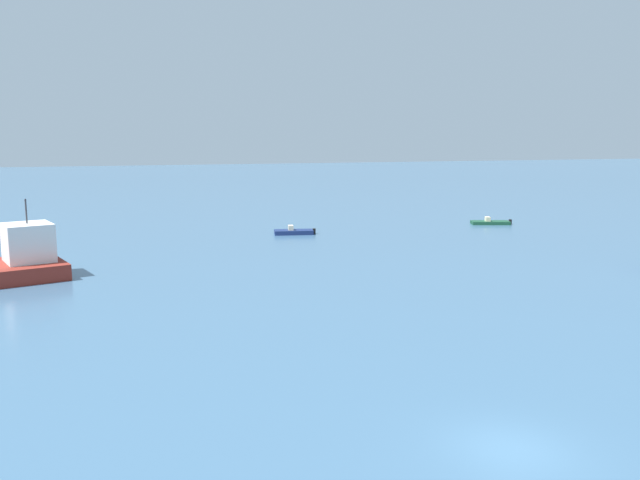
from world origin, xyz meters
The scene contains 3 objects.
ground_plane centered at (0.00, 0.00, 0.00)m, with size 400.00×400.00×0.00m, color #3D607F.
small_motorboat centered at (28.23, 49.45, 0.21)m, with size 4.70×2.86×0.86m.
fishing_skiff centered at (4.58, 48.46, 0.25)m, with size 4.39×2.27×0.94m.
Camera 1 is at (-12.11, -18.43, 10.61)m, focal length 37.56 mm.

